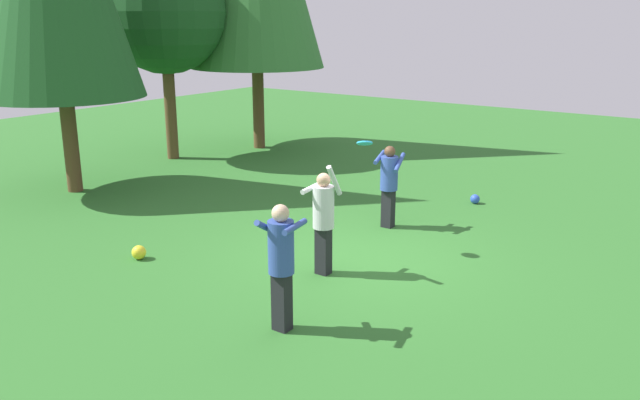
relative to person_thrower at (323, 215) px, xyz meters
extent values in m
plane|color=#2D6B28|center=(0.84, -0.03, -1.00)|extent=(40.00, 40.00, 0.00)
cube|color=black|center=(0.00, 0.00, -0.61)|extent=(0.19, 0.22, 0.78)
cylinder|color=silver|center=(0.00, 0.00, 0.12)|extent=(0.34, 0.34, 0.68)
sphere|color=tan|center=(0.00, 0.00, 0.56)|extent=(0.22, 0.22, 0.22)
cylinder|color=silver|center=(0.00, 0.20, 0.42)|extent=(0.58, 0.09, 0.12)
cylinder|color=silver|center=(0.00, -0.20, 0.58)|extent=(0.38, 0.09, 0.53)
cube|color=black|center=(2.71, 0.37, -0.62)|extent=(0.19, 0.22, 0.76)
cylinder|color=#334C9E|center=(2.71, 0.37, 0.09)|extent=(0.34, 0.34, 0.66)
sphere|color=brown|center=(2.71, 0.37, 0.52)|extent=(0.21, 0.21, 0.21)
cylinder|color=#334C9E|center=(2.75, 0.17, 0.32)|extent=(0.55, 0.20, 0.30)
cylinder|color=#334C9E|center=(2.66, 0.56, 0.39)|extent=(0.57, 0.21, 0.19)
cube|color=black|center=(-1.91, -0.69, -0.59)|extent=(0.19, 0.22, 0.81)
cylinder|color=#334C9E|center=(-1.91, -0.69, 0.16)|extent=(0.34, 0.34, 0.70)
sphere|color=beige|center=(-1.91, -0.69, 0.62)|extent=(0.23, 0.23, 0.23)
cylinder|color=#334C9E|center=(-1.95, -0.49, 0.40)|extent=(0.56, 0.20, 0.36)
cylinder|color=#334C9E|center=(-1.86, -0.88, 0.46)|extent=(0.60, 0.21, 0.10)
cylinder|color=#2393D1|center=(1.23, 0.02, 0.95)|extent=(0.37, 0.37, 0.13)
sphere|color=yellow|center=(-1.31, 2.93, -0.87)|extent=(0.24, 0.24, 0.24)
sphere|color=blue|center=(5.27, -0.37, -0.89)|extent=(0.21, 0.21, 0.21)
cylinder|color=brown|center=(4.66, 8.69, 0.55)|extent=(0.33, 0.33, 3.10)
sphere|color=#19471E|center=(4.66, 8.69, 3.13)|extent=(3.41, 3.41, 3.41)
cylinder|color=brown|center=(0.77, 7.78, 1.02)|extent=(0.34, 0.34, 4.03)
cylinder|color=brown|center=(7.35, 7.70, 1.27)|extent=(0.35, 0.35, 4.52)
camera|label=1|loc=(-8.01, -5.68, 3.02)|focal=36.62mm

